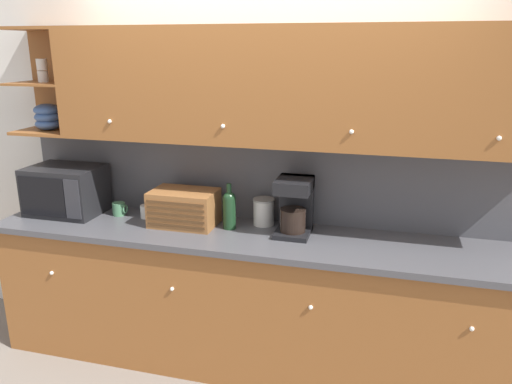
{
  "coord_description": "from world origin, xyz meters",
  "views": [
    {
      "loc": [
        0.79,
        -3.13,
        2.09
      ],
      "look_at": [
        0.0,
        -0.21,
        1.19
      ],
      "focal_mm": 35.0,
      "sensor_mm": 36.0,
      "label": 1
    }
  ],
  "objects_px": {
    "wine_bottle": "(229,208)",
    "coffee_maker": "(295,205)",
    "mug": "(119,209)",
    "storage_canister": "(264,212)",
    "mug_blue_second": "(147,211)",
    "microwave": "(66,190)",
    "bread_box": "(184,208)"
  },
  "relations": [
    {
      "from": "wine_bottle",
      "to": "coffee_maker",
      "type": "height_order",
      "value": "coffee_maker"
    },
    {
      "from": "mug",
      "to": "storage_canister",
      "type": "height_order",
      "value": "storage_canister"
    },
    {
      "from": "mug_blue_second",
      "to": "coffee_maker",
      "type": "height_order",
      "value": "coffee_maker"
    },
    {
      "from": "microwave",
      "to": "mug_blue_second",
      "type": "distance_m",
      "value": 0.61
    },
    {
      "from": "mug_blue_second",
      "to": "storage_canister",
      "type": "xyz_separation_m",
      "value": [
        0.81,
        0.08,
        0.05
      ]
    },
    {
      "from": "bread_box",
      "to": "wine_bottle",
      "type": "height_order",
      "value": "wine_bottle"
    },
    {
      "from": "mug_blue_second",
      "to": "wine_bottle",
      "type": "relative_size",
      "value": 0.31
    },
    {
      "from": "mug",
      "to": "microwave",
      "type": "bearing_deg",
      "value": -172.65
    },
    {
      "from": "wine_bottle",
      "to": "storage_canister",
      "type": "distance_m",
      "value": 0.24
    },
    {
      "from": "coffee_maker",
      "to": "storage_canister",
      "type": "bearing_deg",
      "value": 156.05
    },
    {
      "from": "bread_box",
      "to": "microwave",
      "type": "bearing_deg",
      "value": 179.34
    },
    {
      "from": "wine_bottle",
      "to": "bread_box",
      "type": "bearing_deg",
      "value": -177.96
    },
    {
      "from": "microwave",
      "to": "bread_box",
      "type": "bearing_deg",
      "value": -0.66
    },
    {
      "from": "coffee_maker",
      "to": "mug_blue_second",
      "type": "bearing_deg",
      "value": 178.87
    },
    {
      "from": "wine_bottle",
      "to": "coffee_maker",
      "type": "distance_m",
      "value": 0.42
    },
    {
      "from": "wine_bottle",
      "to": "coffee_maker",
      "type": "relative_size",
      "value": 0.83
    },
    {
      "from": "mug_blue_second",
      "to": "wine_bottle",
      "type": "xyz_separation_m",
      "value": [
        0.61,
        -0.05,
        0.09
      ]
    },
    {
      "from": "mug",
      "to": "bread_box",
      "type": "distance_m",
      "value": 0.52
    },
    {
      "from": "wine_bottle",
      "to": "mug",
      "type": "bearing_deg",
      "value": 176.65
    },
    {
      "from": "bread_box",
      "to": "mug",
      "type": "bearing_deg",
      "value": 173.44
    },
    {
      "from": "mug",
      "to": "coffee_maker",
      "type": "height_order",
      "value": "coffee_maker"
    },
    {
      "from": "wine_bottle",
      "to": "storage_canister",
      "type": "xyz_separation_m",
      "value": [
        0.2,
        0.13,
        -0.05
      ]
    },
    {
      "from": "microwave",
      "to": "mug",
      "type": "bearing_deg",
      "value": 7.35
    },
    {
      "from": "mug",
      "to": "bread_box",
      "type": "relative_size",
      "value": 0.24
    },
    {
      "from": "mug_blue_second",
      "to": "coffee_maker",
      "type": "relative_size",
      "value": 0.26
    },
    {
      "from": "microwave",
      "to": "mug_blue_second",
      "type": "xyz_separation_m",
      "value": [
        0.59,
        0.05,
        -0.12
      ]
    },
    {
      "from": "mug",
      "to": "coffee_maker",
      "type": "distance_m",
      "value": 1.25
    },
    {
      "from": "microwave",
      "to": "mug",
      "type": "height_order",
      "value": "microwave"
    },
    {
      "from": "coffee_maker",
      "to": "mug",
      "type": "bearing_deg",
      "value": 179.11
    },
    {
      "from": "bread_box",
      "to": "coffee_maker",
      "type": "bearing_deg",
      "value": 3.14
    },
    {
      "from": "mug",
      "to": "wine_bottle",
      "type": "xyz_separation_m",
      "value": [
        0.83,
        -0.05,
        0.09
      ]
    },
    {
      "from": "bread_box",
      "to": "coffee_maker",
      "type": "height_order",
      "value": "coffee_maker"
    }
  ]
}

